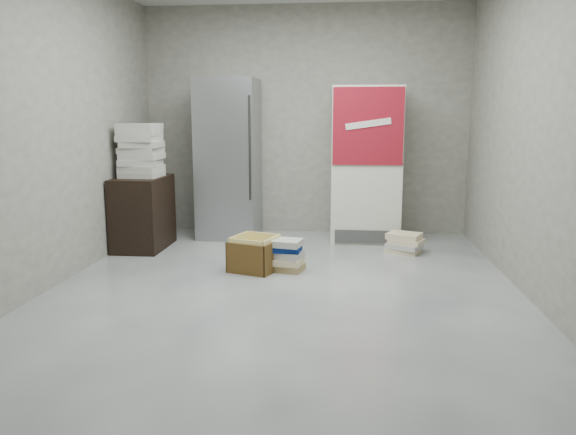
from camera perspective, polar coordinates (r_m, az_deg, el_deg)
The scene contains 10 objects.
ground at distance 4.82m, azimuth -0.42°, elevation -7.38°, with size 5.00×5.00×0.00m, color #B1B1AD.
room_shell at distance 4.61m, azimuth -0.45°, elevation 14.45°, with size 4.04×5.04×2.82m.
steel_fridge at distance 6.86m, azimuth -6.05°, elevation 5.93°, with size 0.70×0.72×1.90m.
coke_cooler at distance 6.72m, azimuth 7.92°, elevation 5.41°, with size 0.80×0.73×1.80m.
wood_shelf at distance 6.46m, azimuth -14.51°, elevation 0.47°, with size 0.50×0.80×0.80m, color black.
supply_box_stack at distance 6.38m, azimuth -14.72°, elevation 6.61°, with size 0.45×0.43×0.58m.
phonebook_stack_main at distance 5.37m, azimuth -0.23°, elevation -3.83°, with size 0.37×0.33×0.31m.
phonebook_stack_side at distance 6.21m, azimuth 11.74°, elevation -2.55°, with size 0.45×0.40×0.22m.
cardboard_box at distance 5.41m, azimuth -3.36°, elevation -3.94°, with size 0.52×0.52×0.33m.
bucket_lid at distance 5.46m, azimuth -4.31°, elevation -4.89°, with size 0.28×0.28×0.07m, color gold.
Camera 1 is at (0.49, -4.57, 1.46)m, focal length 35.00 mm.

